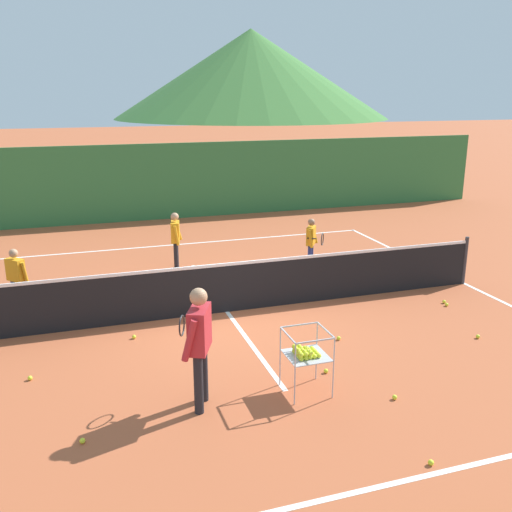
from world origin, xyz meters
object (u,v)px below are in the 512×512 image
student_2 (312,239)px  tennis_ball_3 (444,302)px  tennis_ball_2 (339,338)px  tennis_ball_0 (30,378)px  instructor (199,337)px  student_1 (176,236)px  student_0 (16,274)px  tennis_ball_1 (395,397)px  tennis_ball_5 (431,463)px  tennis_net (227,287)px  tennis_ball_4 (478,336)px  tennis_ball_8 (134,337)px  tennis_ball_10 (82,441)px  ball_cart (305,353)px  tennis_ball_7 (447,305)px  tennis_ball_6 (326,371)px

student_2 → tennis_ball_3: student_2 is taller
tennis_ball_2 → tennis_ball_0: bearing=178.4°
instructor → tennis_ball_0: 2.82m
student_1 → tennis_ball_2: (1.87, -4.79, -0.78)m
student_0 → tennis_ball_1: 7.23m
instructor → tennis_ball_2: bearing=26.3°
student_1 → tennis_ball_1: bearing=-75.5°
tennis_ball_3 → tennis_ball_5: (-3.25, -4.26, 0.00)m
student_0 → tennis_ball_2: student_0 is taller
tennis_net → student_1: student_1 is taller
student_1 → tennis_ball_4: size_ratio=19.96×
tennis_ball_0 → tennis_ball_8: bearing=31.7°
tennis_ball_3 → student_1: bearing=140.0°
student_0 → tennis_ball_10: bearing=-78.3°
tennis_ball_4 → tennis_ball_8: bearing=162.1°
tennis_ball_4 → tennis_ball_10: size_ratio=1.00×
tennis_ball_3 → tennis_ball_10: (-6.96, -2.62, 0.00)m
tennis_ball_3 → tennis_net: bearing=167.9°
tennis_ball_0 → tennis_ball_5: 5.61m
instructor → ball_cart: 1.52m
tennis_ball_5 → tennis_ball_7: size_ratio=1.00×
tennis_ball_1 → tennis_ball_2: same height
student_0 → tennis_ball_10: (1.00, -4.82, -0.70)m
tennis_ball_8 → tennis_ball_2: bearing=-19.0°
tennis_ball_2 → tennis_ball_5: same height
tennis_ball_4 → tennis_ball_10: bearing=-171.0°
student_0 → tennis_ball_8: bearing=-45.9°
student_1 → tennis_ball_6: (1.18, -5.79, -0.78)m
tennis_ball_5 → tennis_ball_10: bearing=156.1°
tennis_ball_1 → tennis_ball_2: bearing=86.4°
instructor → tennis_ball_10: 1.85m
tennis_ball_5 → tennis_ball_10: same height
ball_cart → tennis_ball_5: bearing=-69.8°
student_1 → tennis_ball_3: (4.63, -3.88, -0.78)m
tennis_net → student_2: size_ratio=8.88×
tennis_ball_1 → tennis_ball_5: size_ratio=1.00×
tennis_ball_6 → student_1: bearing=101.5°
student_2 → tennis_ball_0: student_2 is taller
tennis_ball_0 → tennis_ball_7: same height
tennis_ball_10 → tennis_ball_5: bearing=-23.9°
tennis_ball_0 → tennis_ball_7: bearing=4.7°
instructor → tennis_ball_5: 3.13m
tennis_ball_4 → student_2: bearing=104.3°
student_0 → tennis_ball_6: student_0 is taller
student_0 → tennis_ball_2: bearing=-30.9°
tennis_ball_7 → tennis_ball_10: same height
student_2 → tennis_ball_4: bearing=-75.7°
tennis_ball_3 → tennis_ball_8: (-6.04, 0.21, 0.00)m
student_0 → ball_cart: (4.00, -4.51, -0.14)m
student_0 → student_2: (6.35, 0.70, -0.00)m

